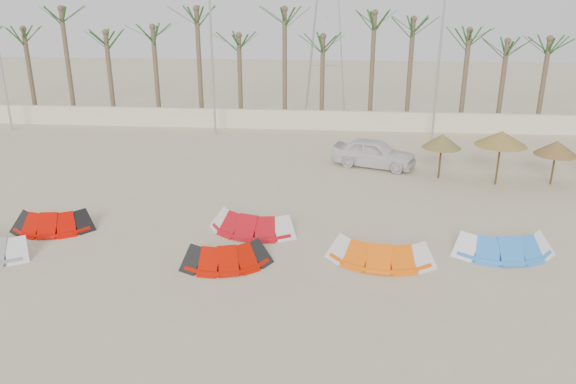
# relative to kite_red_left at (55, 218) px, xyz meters

# --- Properties ---
(ground) EXTENTS (120.00, 120.00, 0.00)m
(ground) POSITION_rel_kite_red_left_xyz_m (9.27, -4.51, -0.42)
(ground) COLOR tan
(ground) RESTS_ON ground
(boundary_wall) EXTENTS (60.00, 0.30, 1.30)m
(boundary_wall) POSITION_rel_kite_red_left_xyz_m (9.27, 17.49, 0.23)
(boundary_wall) COLOR beige
(boundary_wall) RESTS_ON ground
(palm_line) EXTENTS (52.00, 4.00, 7.70)m
(palm_line) POSITION_rel_kite_red_left_xyz_m (9.93, 18.99, 6.03)
(palm_line) COLOR brown
(palm_line) RESTS_ON ground
(lamp_b) EXTENTS (1.25, 0.14, 11.00)m
(lamp_b) POSITION_rel_kite_red_left_xyz_m (3.30, 15.49, 5.35)
(lamp_b) COLOR #A5A8AD
(lamp_b) RESTS_ON ground
(lamp_c) EXTENTS (1.25, 0.14, 11.00)m
(lamp_c) POSITION_rel_kite_red_left_xyz_m (17.30, 15.49, 5.35)
(lamp_c) COLOR #A5A8AD
(lamp_c) RESTS_ON ground
(pylon) EXTENTS (3.00, 3.00, 14.00)m
(pylon) POSITION_rel_kite_red_left_xyz_m (10.27, 23.49, -0.42)
(pylon) COLOR #A5A8AD
(pylon) RESTS_ON ground
(kite_red_left) EXTENTS (3.29, 1.89, 0.90)m
(kite_red_left) POSITION_rel_kite_red_left_xyz_m (0.00, 0.00, 0.00)
(kite_red_left) COLOR #BE0800
(kite_red_left) RESTS_ON ground
(kite_red_mid) EXTENTS (3.36, 2.23, 0.90)m
(kite_red_mid) POSITION_rel_kite_red_left_xyz_m (7.49, -2.36, -0.00)
(kite_red_mid) COLOR #B10D00
(kite_red_mid) RESTS_ON ground
(kite_red_right) EXTENTS (3.70, 2.24, 0.90)m
(kite_red_right) POSITION_rel_kite_red_left_xyz_m (7.93, 0.55, 0.00)
(kite_red_right) COLOR #B20B15
(kite_red_right) RESTS_ON ground
(kite_orange) EXTENTS (3.78, 1.97, 0.90)m
(kite_orange) POSITION_rel_kite_red_left_xyz_m (12.82, -1.59, 0.00)
(kite_orange) COLOR #F65D08
(kite_orange) RESTS_ON ground
(kite_blue) EXTENTS (3.67, 1.87, 0.90)m
(kite_blue) POSITION_rel_kite_red_left_xyz_m (17.33, -0.63, 0.00)
(kite_blue) COLOR #2E7BDB
(kite_blue) RESTS_ON ground
(parasol_left) EXTENTS (1.94, 1.94, 2.30)m
(parasol_left) POSITION_rel_kite_red_left_xyz_m (16.42, 7.72, 1.53)
(parasol_left) COLOR #4C331E
(parasol_left) RESTS_ON ground
(parasol_mid) EXTENTS (2.48, 2.48, 2.69)m
(parasol_mid) POSITION_rel_kite_red_left_xyz_m (19.06, 6.99, 1.91)
(parasol_mid) COLOR #4C331E
(parasol_mid) RESTS_ON ground
(parasol_right) EXTENTS (2.06, 2.06, 2.20)m
(parasol_right) POSITION_rel_kite_red_left_xyz_m (21.79, 7.27, 1.43)
(parasol_right) COLOR #4C331E
(parasol_right) RESTS_ON ground
(car) EXTENTS (4.80, 3.14, 1.52)m
(car) POSITION_rel_kite_red_left_xyz_m (13.23, 9.39, 0.34)
(car) COLOR silver
(car) RESTS_ON ground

